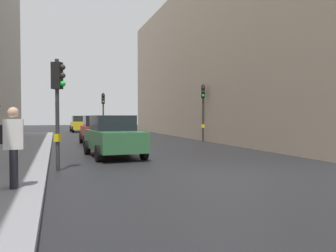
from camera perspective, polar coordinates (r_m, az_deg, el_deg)
The scene contains 10 objects.
ground_plane at distance 10.21m, azimuth 10.12°, elevation -8.14°, with size 120.00×120.00×0.00m, color black.
sidewalk_kerb at distance 15.03m, azimuth -24.01°, elevation -4.79°, with size 2.59×40.00×0.16m, color gray.
building_facade_right at distance 30.77m, azimuth 13.17°, elevation 9.89°, with size 12.00×32.18×12.32m, color gray.
traffic_light_near_right at distance 11.37m, azimuth -17.82°, elevation 5.10°, with size 0.45×0.36×3.52m.
traffic_light_far_median at distance 30.00m, azimuth -10.70°, elevation 3.24°, with size 0.25×0.43×3.73m.
traffic_light_mid_street at distance 23.38m, azimuth 5.84°, elevation 3.97°, with size 0.33×0.45×3.89m.
car_green_estate at distance 14.77m, azimuth -9.06°, elevation -1.68°, with size 2.26×4.32×1.76m.
car_red_sedan at distance 21.27m, azimuth -11.53°, elevation -0.67°, with size 2.05×4.21×1.76m.
car_yellow_taxi at distance 38.80m, azimuth -14.37°, elevation 0.35°, with size 2.12×4.25×1.76m.
pedestrian_with_black_backpack at distance 8.21m, azimuth -24.58°, elevation -2.48°, with size 0.60×0.36×1.77m.
Camera 1 is at (-4.77, -8.86, 1.73)m, focal length 36.71 mm.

